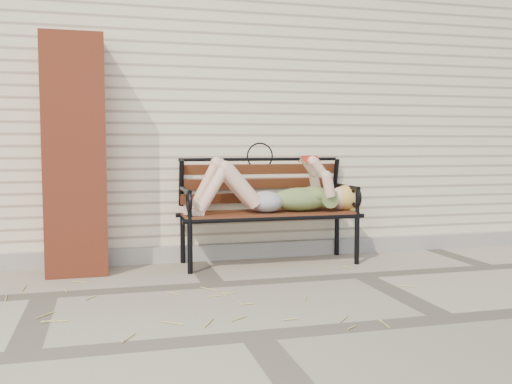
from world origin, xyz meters
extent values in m
plane|color=gray|center=(0.00, 0.00, 0.00)|extent=(80.00, 80.00, 0.00)
cube|color=beige|center=(0.00, 3.00, 1.50)|extent=(8.00, 4.00, 3.00)
cube|color=#AFA79E|center=(0.00, 0.97, 0.07)|extent=(8.00, 0.10, 0.15)
cube|color=#AA4226|center=(-2.30, 0.75, 1.00)|extent=(0.50, 0.50, 2.00)
cylinder|color=black|center=(-1.38, 0.44, 0.23)|extent=(0.05, 0.05, 0.47)
cylinder|color=black|center=(-1.38, 0.90, 0.23)|extent=(0.05, 0.05, 0.47)
cylinder|color=black|center=(0.16, 0.44, 0.23)|extent=(0.05, 0.05, 0.47)
cylinder|color=black|center=(0.16, 0.90, 0.23)|extent=(0.05, 0.05, 0.47)
cube|color=#602818|center=(-0.61, 0.67, 0.47)|extent=(1.58, 0.51, 0.03)
cylinder|color=black|center=(-0.61, 0.44, 0.45)|extent=(1.66, 0.04, 0.04)
cylinder|color=black|center=(-0.61, 0.90, 0.45)|extent=(1.66, 0.04, 0.04)
torus|color=black|center=(-0.61, 1.02, 0.99)|extent=(0.29, 0.04, 0.29)
ellipsoid|color=#0A434B|center=(-0.32, 0.64, 0.59)|extent=(0.56, 0.32, 0.22)
ellipsoid|color=#0A434B|center=(-0.20, 0.64, 0.63)|extent=(0.27, 0.31, 0.17)
ellipsoid|color=#99999D|center=(-0.65, 0.64, 0.58)|extent=(0.31, 0.35, 0.20)
sphere|color=beige|center=(0.08, 0.64, 0.59)|extent=(0.23, 0.23, 0.23)
ellipsoid|color=#F2C45B|center=(0.14, 0.64, 0.60)|extent=(0.26, 0.26, 0.24)
cube|color=#A02112|center=(-0.24, 0.64, 0.99)|extent=(0.15, 0.02, 0.02)
cube|color=beige|center=(-0.24, 0.59, 0.96)|extent=(0.15, 0.09, 0.05)
cube|color=beige|center=(-0.24, 0.68, 0.96)|extent=(0.15, 0.09, 0.05)
cube|color=#A02112|center=(-0.24, 0.59, 0.96)|extent=(0.16, 0.10, 0.05)
cube|color=#A02112|center=(-0.24, 0.68, 0.96)|extent=(0.16, 0.10, 0.05)
cylinder|color=tan|center=(-0.52, -0.45, 0.01)|extent=(0.08, 0.08, 0.01)
cylinder|color=tan|center=(-1.32, -0.04, 0.01)|extent=(0.14, 0.05, 0.01)
cylinder|color=tan|center=(-0.73, 0.16, 0.01)|extent=(0.04, 0.10, 0.01)
cylinder|color=tan|center=(-2.45, -0.73, 0.01)|extent=(0.12, 0.09, 0.01)
cylinder|color=tan|center=(-2.36, -1.19, 0.01)|extent=(0.10, 0.02, 0.01)
cylinder|color=tan|center=(-0.71, -1.04, 0.01)|extent=(0.09, 0.07, 0.01)
cylinder|color=tan|center=(-1.37, -0.59, 0.01)|extent=(0.04, 0.08, 0.01)
cylinder|color=tan|center=(-2.07, -0.18, 0.01)|extent=(0.11, 0.15, 0.01)
cylinder|color=tan|center=(-1.24, -0.21, 0.01)|extent=(0.04, 0.12, 0.01)
cylinder|color=tan|center=(-1.88, 0.42, 0.01)|extent=(0.16, 0.08, 0.01)
cylinder|color=tan|center=(-0.67, -1.10, 0.01)|extent=(0.01, 0.11, 0.01)
cylinder|color=tan|center=(-0.70, -1.14, 0.01)|extent=(0.08, 0.12, 0.01)
cylinder|color=tan|center=(-2.37, 0.05, 0.01)|extent=(0.10, 0.02, 0.01)
cylinder|color=tan|center=(-2.50, 0.13, 0.01)|extent=(0.13, 0.11, 0.01)
cylinder|color=tan|center=(0.10, 0.23, 0.01)|extent=(0.02, 0.14, 0.01)
cylinder|color=tan|center=(-1.54, -0.58, 0.01)|extent=(0.08, 0.12, 0.01)
cylinder|color=tan|center=(-1.96, -0.66, 0.01)|extent=(0.13, 0.04, 0.01)
cylinder|color=tan|center=(-1.84, -0.40, 0.01)|extent=(0.11, 0.13, 0.01)
cylinder|color=tan|center=(-1.76, -0.11, 0.01)|extent=(0.12, 0.05, 0.01)
cylinder|color=tan|center=(-0.75, -1.09, 0.01)|extent=(0.17, 0.03, 0.01)
cylinder|color=tan|center=(-2.11, -0.06, 0.01)|extent=(0.02, 0.17, 0.01)
cylinder|color=tan|center=(-1.30, -0.19, 0.01)|extent=(0.11, 0.05, 0.01)
cylinder|color=tan|center=(-2.01, -0.32, 0.01)|extent=(0.04, 0.11, 0.01)
cylinder|color=tan|center=(-0.52, -0.54, 0.01)|extent=(0.12, 0.02, 0.01)
cylinder|color=tan|center=(-0.05, -0.70, 0.01)|extent=(0.18, 0.04, 0.01)
cylinder|color=tan|center=(-2.03, 0.25, 0.01)|extent=(0.10, 0.14, 0.01)
camera|label=1|loc=(-2.06, -4.32, 1.08)|focal=40.00mm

